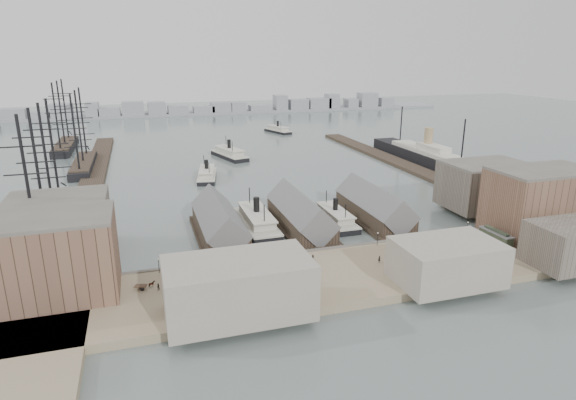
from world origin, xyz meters
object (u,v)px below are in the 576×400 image
object	(u,v)px
tram	(496,238)
horse_cart_center	(311,268)
ferry_docked_west	(257,221)
horse_cart_right	(416,267)
ocean_steamer	(427,156)
horse_cart_left	(148,285)

from	to	relation	value
tram	horse_cart_center	bearing A→B (deg)	178.14
ferry_docked_west	horse_cart_center	xyz separation A→B (m)	(4.36, -39.58, 0.26)
ferry_docked_west	horse_cart_right	size ratio (longest dim) A/B	6.54
ferry_docked_west	tram	bearing A→B (deg)	-32.65
ocean_steamer	tram	distance (m)	113.28
horse_cart_right	ocean_steamer	bearing A→B (deg)	-30.80
horse_cart_center	tram	bearing A→B (deg)	-67.14
ocean_steamer	ferry_docked_west	bearing A→B (deg)	-148.06
horse_cart_center	horse_cart_right	xyz separation A→B (m)	(25.49, -6.96, 0.01)
ferry_docked_west	ocean_steamer	world-z (taller)	ocean_steamer
horse_cart_left	ocean_steamer	bearing A→B (deg)	-36.45
ocean_steamer	tram	xyz separation A→B (m)	(-44.73, -104.07, 0.03)
horse_cart_right	horse_cart_left	bearing A→B (deg)	84.36
horse_cart_left	horse_cart_center	bearing A→B (deg)	-76.87
ferry_docked_west	horse_cart_center	size ratio (longest dim) A/B	6.17
horse_cart_left	horse_cart_center	xyz separation A→B (m)	(39.17, -2.93, 0.05)
tram	ferry_docked_west	bearing A→B (deg)	144.51
ocean_steamer	horse_cart_center	xyz separation A→B (m)	(-100.64, -105.03, -1.15)
horse_cart_left	horse_cart_right	distance (m)	65.41
ferry_docked_west	ocean_steamer	distance (m)	123.74
ocean_steamer	horse_cart_left	bearing A→B (deg)	-143.86
ferry_docked_west	horse_cart_center	world-z (taller)	ferry_docked_west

